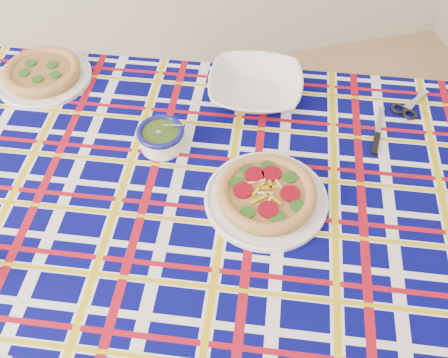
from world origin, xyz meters
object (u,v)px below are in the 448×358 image
object	(u,v)px
dining_table	(204,199)
main_focaccia_plate	(267,193)
serving_bowl	(255,88)
pesto_bowl	(161,136)

from	to	relation	value
dining_table	main_focaccia_plate	size ratio (longest dim) A/B	5.66
main_focaccia_plate	serving_bowl	world-z (taller)	serving_bowl
pesto_bowl	serving_bowl	xyz separation A→B (m)	(0.31, 0.14, -0.00)
main_focaccia_plate	pesto_bowl	distance (m)	0.34
main_focaccia_plate	serving_bowl	size ratio (longest dim) A/B	1.14
main_focaccia_plate	dining_table	bearing A→B (deg)	144.52
main_focaccia_plate	pesto_bowl	bearing A→B (deg)	131.69
pesto_bowl	main_focaccia_plate	bearing A→B (deg)	-48.31
dining_table	serving_bowl	world-z (taller)	serving_bowl
dining_table	main_focaccia_plate	xyz separation A→B (m)	(0.14, -0.10, 0.11)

